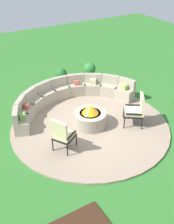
{
  "coord_description": "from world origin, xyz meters",
  "views": [
    {
      "loc": [
        -3.85,
        -6.3,
        5.21
      ],
      "look_at": [
        0.0,
        0.2,
        0.45
      ],
      "focal_mm": 44.06,
      "sensor_mm": 36.0,
      "label": 1
    }
  ],
  "objects_px": {
    "curved_stone_bench": "(68,96)",
    "lounge_chair_front_left": "(62,134)",
    "lounge_chair_front_right": "(136,109)",
    "potted_plant_1": "(90,70)",
    "potted_plant_2": "(61,76)",
    "fire_pit": "(90,117)"
  },
  "relations": [
    {
      "from": "potted_plant_1",
      "to": "curved_stone_bench",
      "type": "bearing_deg",
      "value": -139.99
    },
    {
      "from": "fire_pit",
      "to": "lounge_chair_front_left",
      "type": "height_order",
      "value": "lounge_chair_front_left"
    },
    {
      "from": "lounge_chair_front_left",
      "to": "potted_plant_1",
      "type": "relative_size",
      "value": 1.57
    },
    {
      "from": "lounge_chair_front_right",
      "to": "potted_plant_2",
      "type": "bearing_deg",
      "value": 45.67
    },
    {
      "from": "curved_stone_bench",
      "to": "lounge_chair_front_left",
      "type": "height_order",
      "value": "lounge_chair_front_left"
    },
    {
      "from": "lounge_chair_front_left",
      "to": "potted_plant_1",
      "type": "distance_m",
      "value": 5.06
    },
    {
      "from": "fire_pit",
      "to": "curved_stone_bench",
      "type": "xyz_separation_m",
      "value": [
        0.01,
        1.6,
        0.02
      ]
    },
    {
      "from": "fire_pit",
      "to": "lounge_chair_front_right",
      "type": "relative_size",
      "value": 0.97
    },
    {
      "from": "fire_pit",
      "to": "curved_stone_bench",
      "type": "bearing_deg",
      "value": 89.81
    },
    {
      "from": "curved_stone_bench",
      "to": "lounge_chair_front_left",
      "type": "distance_m",
      "value": 2.65
    },
    {
      "from": "curved_stone_bench",
      "to": "lounge_chair_front_right",
      "type": "xyz_separation_m",
      "value": [
        1.31,
        -2.29,
        0.24
      ]
    },
    {
      "from": "fire_pit",
      "to": "lounge_chair_front_left",
      "type": "relative_size",
      "value": 0.95
    },
    {
      "from": "fire_pit",
      "to": "potted_plant_2",
      "type": "distance_m",
      "value": 3.3
    },
    {
      "from": "lounge_chair_front_left",
      "to": "potted_plant_1",
      "type": "bearing_deg",
      "value": 108.47
    },
    {
      "from": "potted_plant_1",
      "to": "potted_plant_2",
      "type": "height_order",
      "value": "potted_plant_2"
    },
    {
      "from": "curved_stone_bench",
      "to": "potted_plant_1",
      "type": "distance_m",
      "value": 2.5
    },
    {
      "from": "curved_stone_bench",
      "to": "potted_plant_2",
      "type": "relative_size",
      "value": 6.5
    },
    {
      "from": "lounge_chair_front_left",
      "to": "potted_plant_2",
      "type": "xyz_separation_m",
      "value": [
        1.89,
        3.93,
        -0.23
      ]
    },
    {
      "from": "fire_pit",
      "to": "potted_plant_2",
      "type": "xyz_separation_m",
      "value": [
        0.57,
        3.25,
        0.04
      ]
    },
    {
      "from": "lounge_chair_front_left",
      "to": "lounge_chair_front_right",
      "type": "relative_size",
      "value": 1.02
    },
    {
      "from": "lounge_chair_front_right",
      "to": "potted_plant_1",
      "type": "height_order",
      "value": "lounge_chair_front_right"
    },
    {
      "from": "lounge_chair_front_left",
      "to": "potted_plant_2",
      "type": "distance_m",
      "value": 4.37
    }
  ]
}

